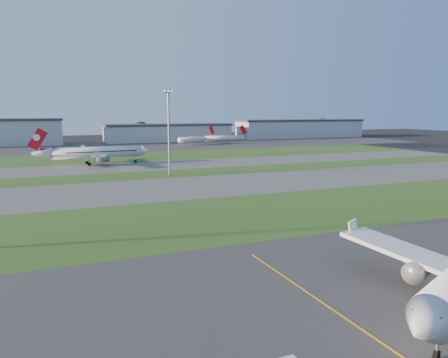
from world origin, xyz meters
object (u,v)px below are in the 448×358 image
light_mast_centre (169,126)px  airliner_taxiing (97,153)px  mini_jet_near (196,139)px  mini_jet_far (224,138)px

light_mast_centre → airliner_taxiing: bearing=116.2°
mini_jet_near → light_mast_centre: size_ratio=1.04×
airliner_taxiing → mini_jet_far: size_ratio=1.38×
airliner_taxiing → light_mast_centre: (17.47, -35.56, 10.48)m
airliner_taxiing → mini_jet_far: (82.77, 78.73, -1.05)m
mini_jet_near → mini_jet_far: (18.16, 2.27, 0.00)m
mini_jet_near → airliner_taxiing: bearing=-154.9°
mini_jet_far → light_mast_centre: (-65.30, -114.29, 11.53)m
mini_jet_near → mini_jet_far: same height
airliner_taxiing → mini_jet_near: (64.61, 76.45, -1.05)m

